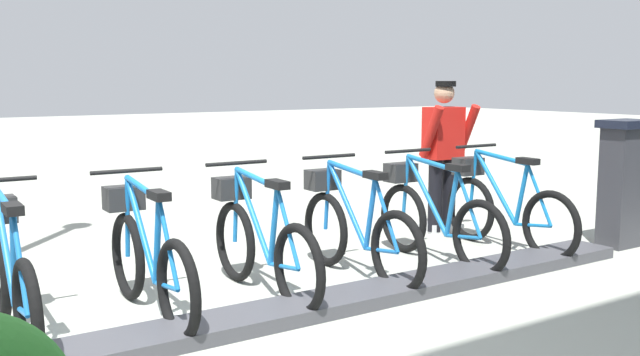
{
  "coord_description": "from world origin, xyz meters",
  "views": [
    {
      "loc": [
        -4.19,
        1.46,
        1.67
      ],
      "look_at": [
        0.5,
        -1.65,
        0.9
      ],
      "focal_mm": 40.22,
      "sensor_mm": 36.0,
      "label": 1
    }
  ],
  "objects_px": {
    "bike_docked_5": "(9,276)",
    "worker_near_rack": "(444,151)",
    "bike_docked_2": "(354,227)",
    "bike_docked_0": "(503,207)",
    "bike_docked_1": "(434,216)",
    "payment_kiosk": "(623,181)",
    "bike_docked_3": "(260,241)",
    "bike_docked_4": "(147,257)"
  },
  "relations": [
    {
      "from": "bike_docked_1",
      "to": "worker_near_rack",
      "type": "distance_m",
      "value": 1.42
    },
    {
      "from": "bike_docked_0",
      "to": "bike_docked_3",
      "type": "height_order",
      "value": "same"
    },
    {
      "from": "bike_docked_5",
      "to": "worker_near_rack",
      "type": "bearing_deg",
      "value": -78.77
    },
    {
      "from": "bike_docked_5",
      "to": "worker_near_rack",
      "type": "height_order",
      "value": "worker_near_rack"
    },
    {
      "from": "bike_docked_2",
      "to": "bike_docked_3",
      "type": "xyz_separation_m",
      "value": [
        -0.0,
        0.91,
        -0.0
      ]
    },
    {
      "from": "bike_docked_3",
      "to": "bike_docked_4",
      "type": "height_order",
      "value": "same"
    },
    {
      "from": "payment_kiosk",
      "to": "bike_docked_0",
      "type": "distance_m",
      "value": 1.26
    },
    {
      "from": "bike_docked_1",
      "to": "bike_docked_3",
      "type": "xyz_separation_m",
      "value": [
        -0.0,
        1.83,
        -0.0
      ]
    },
    {
      "from": "payment_kiosk",
      "to": "bike_docked_5",
      "type": "xyz_separation_m",
      "value": [
        0.57,
        5.66,
        -0.24
      ]
    },
    {
      "from": "worker_near_rack",
      "to": "bike_docked_0",
      "type": "bearing_deg",
      "value": 176.62
    },
    {
      "from": "bike_docked_2",
      "to": "worker_near_rack",
      "type": "distance_m",
      "value": 2.15
    },
    {
      "from": "bike_docked_0",
      "to": "bike_docked_1",
      "type": "distance_m",
      "value": 0.91
    },
    {
      "from": "bike_docked_2",
      "to": "bike_docked_5",
      "type": "xyz_separation_m",
      "value": [
        0.0,
        2.74,
        0.0
      ]
    },
    {
      "from": "worker_near_rack",
      "to": "bike_docked_5",
      "type": "bearing_deg",
      "value": 101.23
    },
    {
      "from": "payment_kiosk",
      "to": "bike_docked_2",
      "type": "distance_m",
      "value": 2.99
    },
    {
      "from": "bike_docked_2",
      "to": "bike_docked_3",
      "type": "distance_m",
      "value": 0.91
    },
    {
      "from": "bike_docked_1",
      "to": "bike_docked_2",
      "type": "distance_m",
      "value": 0.91
    },
    {
      "from": "payment_kiosk",
      "to": "bike_docked_5",
      "type": "distance_m",
      "value": 5.7
    },
    {
      "from": "bike_docked_4",
      "to": "bike_docked_5",
      "type": "xyz_separation_m",
      "value": [
        0.0,
        0.91,
        0.0
      ]
    },
    {
      "from": "payment_kiosk",
      "to": "bike_docked_0",
      "type": "relative_size",
      "value": 0.74
    },
    {
      "from": "bike_docked_1",
      "to": "bike_docked_5",
      "type": "distance_m",
      "value": 3.65
    },
    {
      "from": "bike_docked_3",
      "to": "worker_near_rack",
      "type": "relative_size",
      "value": 1.04
    },
    {
      "from": "bike_docked_0",
      "to": "bike_docked_3",
      "type": "distance_m",
      "value": 2.74
    },
    {
      "from": "bike_docked_0",
      "to": "payment_kiosk",
      "type": "bearing_deg",
      "value": -117.52
    },
    {
      "from": "payment_kiosk",
      "to": "worker_near_rack",
      "type": "bearing_deg",
      "value": 35.02
    },
    {
      "from": "payment_kiosk",
      "to": "bike_docked_1",
      "type": "height_order",
      "value": "payment_kiosk"
    },
    {
      "from": "bike_docked_0",
      "to": "bike_docked_2",
      "type": "relative_size",
      "value": 1.0
    },
    {
      "from": "bike_docked_1",
      "to": "bike_docked_3",
      "type": "distance_m",
      "value": 1.83
    },
    {
      "from": "bike_docked_5",
      "to": "bike_docked_3",
      "type": "bearing_deg",
      "value": -90.0
    },
    {
      "from": "payment_kiosk",
      "to": "bike_docked_0",
      "type": "xyz_separation_m",
      "value": [
        0.57,
        1.1,
        -0.24
      ]
    },
    {
      "from": "payment_kiosk",
      "to": "bike_docked_5",
      "type": "bearing_deg",
      "value": 84.23
    },
    {
      "from": "bike_docked_1",
      "to": "bike_docked_4",
      "type": "bearing_deg",
      "value": 90.0
    },
    {
      "from": "bike_docked_0",
      "to": "bike_docked_1",
      "type": "bearing_deg",
      "value": 90.0
    },
    {
      "from": "payment_kiosk",
      "to": "bike_docked_0",
      "type": "bearing_deg",
      "value": 62.48
    },
    {
      "from": "bike_docked_4",
      "to": "worker_near_rack",
      "type": "distance_m",
      "value": 3.85
    },
    {
      "from": "bike_docked_3",
      "to": "bike_docked_1",
      "type": "bearing_deg",
      "value": -90.0
    },
    {
      "from": "bike_docked_3",
      "to": "bike_docked_5",
      "type": "xyz_separation_m",
      "value": [
        0.0,
        1.83,
        0.0
      ]
    },
    {
      "from": "bike_docked_4",
      "to": "worker_near_rack",
      "type": "xyz_separation_m",
      "value": [
        0.92,
        -3.71,
        0.48
      ]
    },
    {
      "from": "bike_docked_1",
      "to": "bike_docked_4",
      "type": "relative_size",
      "value": 1.0
    },
    {
      "from": "bike_docked_0",
      "to": "bike_docked_1",
      "type": "height_order",
      "value": "same"
    },
    {
      "from": "bike_docked_0",
      "to": "worker_near_rack",
      "type": "height_order",
      "value": "worker_near_rack"
    },
    {
      "from": "bike_docked_0",
      "to": "bike_docked_1",
      "type": "xyz_separation_m",
      "value": [
        0.0,
        0.91,
        0.0
      ]
    }
  ]
}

